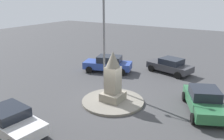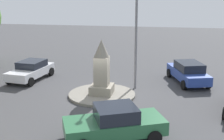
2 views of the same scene
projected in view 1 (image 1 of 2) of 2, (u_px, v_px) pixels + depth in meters
ground_plane at (113, 102)px, 15.82m from camera, size 80.00×80.00×0.00m
traffic_island at (113, 101)px, 15.79m from camera, size 4.19×4.19×0.16m
monument at (113, 79)px, 15.31m from camera, size 1.37×1.37×3.40m
streetlamp at (104, 30)px, 16.94m from camera, size 3.63×0.28×7.40m
car_white_near_island at (10, 120)px, 12.07m from camera, size 4.32×2.38×1.41m
car_dark_grey_parked_left at (170, 65)px, 21.58m from camera, size 4.40×2.80×1.43m
car_blue_parked_right at (108, 64)px, 21.96m from camera, size 4.76×3.00×1.54m
car_green_approaching at (204, 101)px, 14.28m from camera, size 3.45×4.73×1.54m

